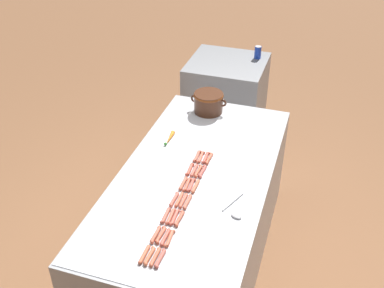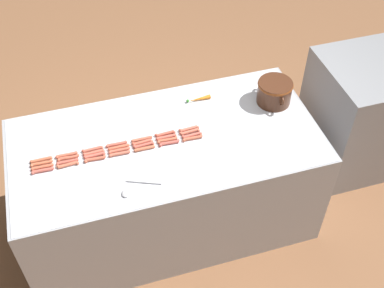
% 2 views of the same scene
% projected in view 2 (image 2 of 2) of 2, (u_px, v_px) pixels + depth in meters
% --- Properties ---
extents(ground_plane, '(20.00, 20.00, 0.00)m').
position_uv_depth(ground_plane, '(170.00, 217.00, 3.94)').
color(ground_plane, brown).
extents(griddle_counter, '(1.03, 2.09, 0.89)m').
position_uv_depth(griddle_counter, '(168.00, 182.00, 3.62)').
color(griddle_counter, '#9EA0A5').
rests_on(griddle_counter, ground_plane).
extents(back_cabinet, '(0.75, 0.72, 0.98)m').
position_uv_depth(back_cabinet, '(359.00, 115.00, 4.05)').
color(back_cabinet, gray).
rests_on(back_cabinet, ground_plane).
extents(hot_dog_0, '(0.02, 0.14, 0.02)m').
position_uv_depth(hot_dog_0, '(41.00, 160.00, 3.16)').
color(hot_dog_0, '#BE5B3D').
rests_on(hot_dog_0, griddle_counter).
extents(hot_dog_1, '(0.03, 0.14, 0.02)m').
position_uv_depth(hot_dog_1, '(67.00, 155.00, 3.19)').
color(hot_dog_1, '#BB5740').
rests_on(hot_dog_1, griddle_counter).
extents(hot_dog_2, '(0.03, 0.14, 0.02)m').
position_uv_depth(hot_dog_2, '(93.00, 149.00, 3.22)').
color(hot_dog_2, '#B45542').
rests_on(hot_dog_2, griddle_counter).
extents(hot_dog_3, '(0.03, 0.14, 0.02)m').
position_uv_depth(hot_dog_3, '(117.00, 144.00, 3.25)').
color(hot_dog_3, '#BA5444').
rests_on(hot_dog_3, griddle_counter).
extents(hot_dog_4, '(0.02, 0.14, 0.02)m').
position_uv_depth(hot_dog_4, '(142.00, 139.00, 3.29)').
color(hot_dog_4, '#B45841').
rests_on(hot_dog_4, griddle_counter).
extents(hot_dog_5, '(0.03, 0.14, 0.02)m').
position_uv_depth(hot_dog_5, '(165.00, 134.00, 3.32)').
color(hot_dog_5, '#BC4F3D').
rests_on(hot_dog_5, griddle_counter).
extents(hot_dog_6, '(0.03, 0.14, 0.02)m').
position_uv_depth(hot_dog_6, '(189.00, 129.00, 3.35)').
color(hot_dog_6, '#B65945').
rests_on(hot_dog_6, griddle_counter).
extents(hot_dog_7, '(0.03, 0.14, 0.02)m').
position_uv_depth(hot_dog_7, '(41.00, 163.00, 3.14)').
color(hot_dog_7, '#BD5D3D').
rests_on(hot_dog_7, griddle_counter).
extents(hot_dog_8, '(0.03, 0.14, 0.02)m').
position_uv_depth(hot_dog_8, '(68.00, 158.00, 3.17)').
color(hot_dog_8, '#BA573F').
rests_on(hot_dog_8, griddle_counter).
extents(hot_dog_9, '(0.03, 0.14, 0.02)m').
position_uv_depth(hot_dog_9, '(94.00, 153.00, 3.20)').
color(hot_dog_9, '#BE5945').
rests_on(hot_dog_9, griddle_counter).
extents(hot_dog_10, '(0.02, 0.14, 0.02)m').
position_uv_depth(hot_dog_10, '(119.00, 147.00, 3.23)').
color(hot_dog_10, '#BE583D').
rests_on(hot_dog_10, griddle_counter).
extents(hot_dog_11, '(0.03, 0.14, 0.02)m').
position_uv_depth(hot_dog_11, '(142.00, 142.00, 3.27)').
color(hot_dog_11, '#BA5440').
rests_on(hot_dog_11, griddle_counter).
extents(hot_dog_12, '(0.02, 0.14, 0.02)m').
position_uv_depth(hot_dog_12, '(166.00, 137.00, 3.30)').
color(hot_dog_12, '#BC5646').
rests_on(hot_dog_12, griddle_counter).
extents(hot_dog_13, '(0.03, 0.14, 0.02)m').
position_uv_depth(hot_dog_13, '(190.00, 132.00, 3.33)').
color(hot_dog_13, '#BE5C46').
rests_on(hot_dog_13, griddle_counter).
extents(hot_dog_14, '(0.03, 0.14, 0.02)m').
position_uv_depth(hot_dog_14, '(42.00, 167.00, 3.12)').
color(hot_dog_14, '#BD5A3E').
rests_on(hot_dog_14, griddle_counter).
extents(hot_dog_15, '(0.03, 0.14, 0.02)m').
position_uv_depth(hot_dog_15, '(67.00, 162.00, 3.15)').
color(hot_dog_15, '#BA5243').
rests_on(hot_dog_15, griddle_counter).
extents(hot_dog_16, '(0.03, 0.14, 0.02)m').
position_uv_depth(hot_dog_16, '(94.00, 155.00, 3.18)').
color(hot_dog_16, '#BD5546').
rests_on(hot_dog_16, griddle_counter).
extents(hot_dog_17, '(0.03, 0.14, 0.02)m').
position_uv_depth(hot_dog_17, '(119.00, 150.00, 3.22)').
color(hot_dog_17, '#BB5742').
rests_on(hot_dog_17, griddle_counter).
extents(hot_dog_18, '(0.03, 0.14, 0.02)m').
position_uv_depth(hot_dog_18, '(144.00, 145.00, 3.25)').
color(hot_dog_18, '#B45042').
rests_on(hot_dog_18, griddle_counter).
extents(hot_dog_19, '(0.03, 0.14, 0.02)m').
position_uv_depth(hot_dog_19, '(167.00, 140.00, 3.28)').
color(hot_dog_19, '#BB5A3F').
rests_on(hot_dog_19, griddle_counter).
extents(hot_dog_20, '(0.03, 0.14, 0.02)m').
position_uv_depth(hot_dog_20, '(192.00, 135.00, 3.31)').
color(hot_dog_20, '#B85244').
rests_on(hot_dog_20, griddle_counter).
extents(hot_dog_21, '(0.03, 0.14, 0.02)m').
position_uv_depth(hot_dog_21, '(43.00, 170.00, 3.10)').
color(hot_dog_21, '#B65346').
rests_on(hot_dog_21, griddle_counter).
extents(hot_dog_22, '(0.03, 0.14, 0.02)m').
position_uv_depth(hot_dog_22, '(68.00, 165.00, 3.13)').
color(hot_dog_22, '#BB5D42').
rests_on(hot_dog_22, griddle_counter).
extents(hot_dog_23, '(0.03, 0.14, 0.02)m').
position_uv_depth(hot_dog_23, '(95.00, 159.00, 3.16)').
color(hot_dog_23, '#B8553E').
rests_on(hot_dog_23, griddle_counter).
extents(hot_dog_24, '(0.03, 0.14, 0.02)m').
position_uv_depth(hot_dog_24, '(120.00, 154.00, 3.19)').
color(hot_dog_24, '#B35944').
rests_on(hot_dog_24, griddle_counter).
extents(hot_dog_25, '(0.02, 0.14, 0.02)m').
position_uv_depth(hot_dog_25, '(144.00, 149.00, 3.23)').
color(hot_dog_25, '#BA5E40').
rests_on(hot_dog_25, griddle_counter).
extents(hot_dog_26, '(0.03, 0.14, 0.02)m').
position_uv_depth(hot_dog_26, '(169.00, 143.00, 3.26)').
color(hot_dog_26, '#B74F44').
rests_on(hot_dog_26, griddle_counter).
extents(hot_dog_27, '(0.03, 0.14, 0.02)m').
position_uv_depth(hot_dog_27, '(192.00, 138.00, 3.29)').
color(hot_dog_27, '#B4573E').
rests_on(hot_dog_27, griddle_counter).
extents(bean_pot, '(0.31, 0.25, 0.17)m').
position_uv_depth(bean_pot, '(275.00, 91.00, 3.50)').
color(bean_pot, '#472616').
rests_on(bean_pot, griddle_counter).
extents(serving_spoon, '(0.14, 0.26, 0.02)m').
position_uv_depth(serving_spoon, '(132.00, 189.00, 3.00)').
color(serving_spoon, '#B7B7BC').
rests_on(serving_spoon, griddle_counter).
extents(carrot, '(0.04, 0.18, 0.03)m').
position_uv_depth(carrot, '(198.00, 99.00, 3.56)').
color(carrot, orange).
rests_on(carrot, griddle_counter).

